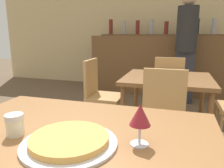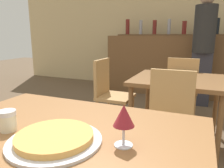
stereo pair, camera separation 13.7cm
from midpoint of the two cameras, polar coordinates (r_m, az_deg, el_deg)
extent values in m
cube|color=#D1B784|center=(5.00, 17.86, 14.86)|extent=(8.00, 0.05, 2.80)
cube|color=brown|center=(0.95, -9.90, -14.09)|extent=(1.20, 0.90, 0.04)
cylinder|color=brown|center=(1.69, -18.18, -16.47)|extent=(0.05, 0.05, 0.73)
cube|color=brown|center=(2.45, 18.48, 1.00)|extent=(0.94, 0.85, 0.04)
cylinder|color=brown|center=(2.27, 6.59, -8.82)|extent=(0.05, 0.05, 0.68)
cylinder|color=brown|center=(2.22, 27.83, -10.91)|extent=(0.05, 0.05, 0.68)
cylinder|color=brown|center=(2.95, 10.57, -3.84)|extent=(0.05, 0.05, 0.68)
cylinder|color=brown|center=(2.90, 26.66, -5.29)|extent=(0.05, 0.05, 0.68)
cube|color=brown|center=(4.53, 16.56, 4.70)|extent=(2.60, 0.56, 1.14)
cube|color=brown|center=(4.63, 17.23, 12.13)|extent=(2.39, 0.24, 0.03)
cylinder|color=maroon|center=(4.84, 4.94, 14.66)|extent=(0.08, 0.08, 0.31)
cylinder|color=#9999A3|center=(4.76, 8.37, 14.47)|extent=(0.07, 0.07, 0.29)
cylinder|color=maroon|center=(4.70, 11.91, 14.30)|extent=(0.08, 0.08, 0.28)
cylinder|color=#9999A3|center=(4.65, 15.54, 14.24)|extent=(0.06, 0.06, 0.30)
cylinder|color=maroon|center=(4.62, 19.19, 13.73)|extent=(0.08, 0.08, 0.25)
cylinder|color=maroon|center=(4.61, 22.92, 13.81)|extent=(0.06, 0.06, 0.31)
cylinder|color=black|center=(4.62, 26.60, 13.36)|extent=(0.08, 0.08, 0.29)
cube|color=tan|center=(1.89, 16.23, -10.99)|extent=(0.40, 0.40, 0.04)
cube|color=tan|center=(1.98, 17.27, -2.69)|extent=(0.38, 0.04, 0.43)
cylinder|color=tan|center=(1.86, 9.64, -18.76)|extent=(0.03, 0.03, 0.41)
cylinder|color=tan|center=(2.15, 11.77, -14.21)|extent=(0.03, 0.03, 0.41)
cylinder|color=tan|center=(2.13, 21.10, -15.19)|extent=(0.03, 0.03, 0.41)
cube|color=tan|center=(3.17, 19.10, -1.45)|extent=(0.40, 0.40, 0.04)
cube|color=tan|center=(2.95, 19.19, 2.17)|extent=(0.38, 0.04, 0.43)
cylinder|color=tan|center=(3.39, 21.88, -4.71)|extent=(0.03, 0.03, 0.41)
cylinder|color=tan|center=(3.41, 16.16, -4.20)|extent=(0.03, 0.03, 0.41)
cylinder|color=tan|center=(3.07, 21.75, -6.53)|extent=(0.03, 0.03, 0.41)
cylinder|color=tan|center=(3.08, 15.41, -5.95)|extent=(0.03, 0.03, 0.41)
cube|color=tan|center=(2.66, 2.42, -3.40)|extent=(0.40, 0.40, 0.04)
cube|color=tan|center=(2.67, -1.20, 1.86)|extent=(0.04, 0.38, 0.43)
cylinder|color=tan|center=(2.53, 4.68, -9.69)|extent=(0.03, 0.03, 0.41)
cylinder|color=tan|center=(2.84, 6.82, -7.21)|extent=(0.03, 0.03, 0.41)
cylinder|color=tan|center=(2.65, -2.41, -8.62)|extent=(0.03, 0.03, 0.41)
cylinder|color=tan|center=(2.94, 0.40, -6.38)|extent=(0.03, 0.03, 0.41)
cylinder|color=silver|center=(0.87, -10.22, -14.51)|extent=(0.36, 0.36, 0.01)
cylinder|color=gold|center=(0.87, -10.27, -13.46)|extent=(0.30, 0.30, 0.02)
cylinder|color=beige|center=(1.02, -22.11, -9.46)|extent=(0.07, 0.07, 0.07)
cylinder|color=silver|center=(1.00, -22.33, -7.07)|extent=(0.07, 0.07, 0.02)
cube|color=#2D2D38|center=(3.96, 22.98, 1.17)|extent=(0.32, 0.18, 0.89)
cylinder|color=#262626|center=(3.89, 24.05, 12.95)|extent=(0.34, 0.34, 0.74)
cylinder|color=silver|center=(0.85, 7.79, -15.59)|extent=(0.07, 0.07, 0.00)
cylinder|color=silver|center=(0.83, 7.87, -13.20)|extent=(0.01, 0.01, 0.07)
cone|color=maroon|center=(0.80, 8.05, -8.22)|extent=(0.08, 0.08, 0.08)
camera|label=1|loc=(0.07, -87.14, 0.66)|focal=35.00mm
camera|label=2|loc=(0.07, 92.86, -0.66)|focal=35.00mm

